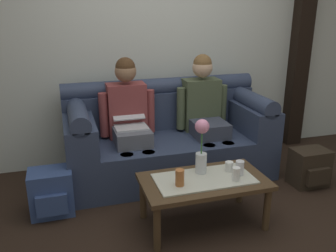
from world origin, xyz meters
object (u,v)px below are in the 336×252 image
(person_right, at_px, (205,110))
(cup_far_center, at_px, (236,174))
(cup_near_right, at_px, (229,166))
(person_left, at_px, (129,116))
(flower_vase, at_px, (202,144))
(backpack_right, at_px, (310,168))
(couch, at_px, (168,139))
(coffee_table, at_px, (204,185))
(cup_near_left, at_px, (180,178))
(cup_far_left, at_px, (240,168))
(backpack_left, at_px, (52,193))

(person_right, distance_m, cup_far_center, 1.13)
(cup_near_right, bearing_deg, person_right, 80.39)
(person_left, relative_size, flower_vase, 2.71)
(backpack_right, bearing_deg, cup_near_right, -165.35)
(person_right, relative_size, cup_near_right, 15.42)
(couch, xyz_separation_m, coffee_table, (0.00, -1.00, -0.03))
(cup_near_right, bearing_deg, cup_far_center, -97.89)
(coffee_table, height_order, cup_near_right, cup_near_right)
(person_right, relative_size, cup_far_center, 11.41)
(couch, distance_m, person_left, 0.49)
(person_left, bearing_deg, person_right, 0.04)
(cup_near_left, distance_m, cup_far_left, 0.52)
(cup_near_left, bearing_deg, cup_far_left, 4.13)
(coffee_table, relative_size, cup_far_center, 9.25)
(couch, height_order, person_left, person_left)
(person_left, height_order, cup_near_left, person_left)
(couch, xyz_separation_m, cup_far_center, (0.22, -1.10, 0.09))
(person_right, relative_size, backpack_right, 3.34)
(backpack_right, bearing_deg, person_left, 157.99)
(person_right, bearing_deg, couch, 179.70)
(person_right, bearing_deg, backpack_right, -38.12)
(person_right, relative_size, cup_far_left, 10.54)
(couch, height_order, person_right, person_right)
(person_right, xyz_separation_m, cup_near_left, (-0.62, -1.05, -0.19))
(couch, height_order, coffee_table, couch)
(backpack_left, height_order, backpack_right, backpack_left)
(person_right, xyz_separation_m, cup_far_left, (-0.11, -1.02, -0.19))
(person_left, relative_size, cup_near_right, 15.42)
(coffee_table, bearing_deg, person_right, 68.08)
(person_right, height_order, cup_far_center, person_right)
(person_right, distance_m, flower_vase, 0.98)
(coffee_table, distance_m, cup_near_left, 0.26)
(backpack_left, distance_m, backpack_right, 2.43)
(person_left, height_order, flower_vase, person_left)
(person_left, relative_size, backpack_right, 3.34)
(cup_near_right, height_order, backpack_right, cup_near_right)
(cup_near_left, relative_size, backpack_right, 0.35)
(person_left, height_order, backpack_right, person_left)
(couch, distance_m, person_right, 0.49)
(backpack_right, bearing_deg, backpack_left, 175.74)
(couch, relative_size, coffee_table, 2.08)
(cup_far_left, height_order, backpack_left, cup_far_left)
(person_left, bearing_deg, cup_far_left, -55.71)
(couch, bearing_deg, cup_near_right, -75.46)
(flower_vase, bearing_deg, cup_far_center, -44.80)
(cup_near_left, bearing_deg, cup_near_right, 14.75)
(flower_vase, xyz_separation_m, cup_near_right, (0.23, -0.04, -0.20))
(cup_far_left, bearing_deg, cup_near_left, -175.87)
(coffee_table, height_order, cup_near_left, cup_near_left)
(couch, relative_size, person_left, 1.68)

